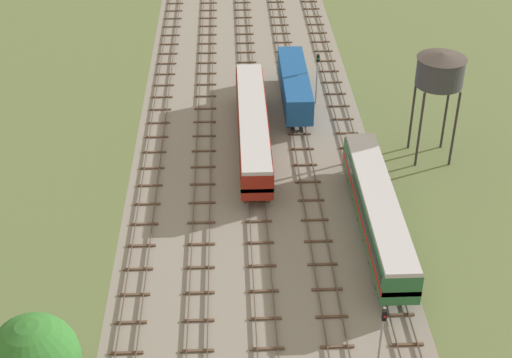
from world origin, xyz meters
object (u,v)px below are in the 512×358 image
(signal_post_nearest, at_px, (317,72))
(signal_post_near, at_px, (382,331))
(water_tower, at_px, (440,70))
(passenger_coach_centre_left_mid, at_px, (253,125))
(freight_boxcar_centre_midfar, at_px, (295,84))
(diesel_railcar_centre_right_near, at_px, (378,209))

(signal_post_nearest, relative_size, signal_post_near, 1.08)
(water_tower, relative_size, signal_post_nearest, 1.84)
(water_tower, xyz_separation_m, signal_post_nearest, (-9.84, 11.68, -5.46))
(passenger_coach_centre_left_mid, bearing_deg, freight_boxcar_centre_midfar, 61.87)
(diesel_railcar_centre_right_near, xyz_separation_m, water_tower, (7.39, 12.44, 6.60))
(water_tower, bearing_deg, freight_boxcar_centre_midfar, 137.02)
(signal_post_near, bearing_deg, freight_boxcar_centre_midfar, 93.60)
(passenger_coach_centre_left_mid, relative_size, signal_post_nearest, 3.70)
(passenger_coach_centre_left_mid, distance_m, freight_boxcar_centre_midfar, 10.39)
(diesel_railcar_centre_right_near, bearing_deg, water_tower, 59.28)
(passenger_coach_centre_left_mid, height_order, freight_boxcar_centre_midfar, passenger_coach_centre_left_mid)
(water_tower, bearing_deg, diesel_railcar_centre_right_near, -120.72)
(signal_post_nearest, bearing_deg, water_tower, -49.88)
(freight_boxcar_centre_midfar, xyz_separation_m, water_tower, (12.28, -11.44, 6.75))
(signal_post_nearest, bearing_deg, passenger_coach_centre_left_mid, -127.99)
(freight_boxcar_centre_midfar, xyz_separation_m, signal_post_near, (2.44, -38.82, 1.05))
(water_tower, relative_size, signal_post_near, 1.97)
(diesel_railcar_centre_right_near, relative_size, water_tower, 1.88)
(passenger_coach_centre_left_mid, bearing_deg, signal_post_nearest, 52.01)
(signal_post_near, bearing_deg, signal_post_nearest, 90.00)
(water_tower, height_order, signal_post_near, water_tower)
(passenger_coach_centre_left_mid, bearing_deg, diesel_railcar_centre_right_near, -56.38)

